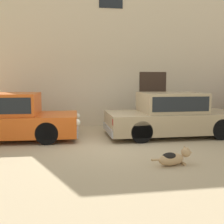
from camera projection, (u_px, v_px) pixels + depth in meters
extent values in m
plane|color=tan|center=(111.00, 145.00, 7.42)|extent=(80.00, 80.00, 0.00)
cube|color=#D15619|center=(8.00, 125.00, 8.08)|extent=(4.17, 1.90, 0.61)
cube|color=#D15619|center=(5.00, 104.00, 8.00)|extent=(1.94, 1.57, 0.64)
cube|color=black|center=(5.00, 104.00, 8.00)|extent=(1.79, 1.59, 0.45)
cube|color=#999BA0|center=(76.00, 130.00, 8.35)|extent=(0.19, 1.71, 0.20)
sphere|color=silver|center=(77.00, 116.00, 9.00)|extent=(0.20, 0.20, 0.20)
sphere|color=silver|center=(77.00, 122.00, 7.63)|extent=(0.20, 0.20, 0.20)
cylinder|color=black|center=(52.00, 124.00, 9.01)|extent=(0.64, 0.22, 0.64)
cylinder|color=black|center=(47.00, 133.00, 7.49)|extent=(0.64, 0.22, 0.64)
cube|color=tan|center=(172.00, 122.00, 8.68)|extent=(4.12, 1.86, 0.62)
cube|color=tan|center=(171.00, 102.00, 8.60)|extent=(1.90, 1.59, 0.62)
cube|color=black|center=(171.00, 102.00, 8.60)|extent=(1.75, 1.62, 0.43)
cube|color=#999BA0|center=(109.00, 129.00, 8.37)|extent=(0.13, 1.80, 0.20)
sphere|color=silver|center=(218.00, 113.00, 9.73)|extent=(0.20, 0.20, 0.20)
cube|color=red|center=(105.00, 115.00, 9.11)|extent=(0.04, 0.18, 0.18)
cube|color=red|center=(113.00, 122.00, 7.55)|extent=(0.04, 0.18, 0.18)
cylinder|color=black|center=(195.00, 121.00, 9.70)|extent=(0.64, 0.20, 0.64)
cylinder|color=black|center=(221.00, 129.00, 8.10)|extent=(0.64, 0.20, 0.64)
cylinder|color=black|center=(128.00, 123.00, 9.30)|extent=(0.64, 0.20, 0.64)
cylinder|color=black|center=(141.00, 132.00, 7.69)|extent=(0.64, 0.20, 0.64)
cube|color=beige|center=(179.00, 43.00, 14.36)|extent=(16.94, 6.96, 7.44)
cube|color=#38281E|center=(153.00, 98.00, 10.85)|extent=(1.10, 0.02, 2.10)
cylinder|color=tan|center=(180.00, 162.00, 5.83)|extent=(0.08, 0.11, 0.06)
cylinder|color=tan|center=(184.00, 164.00, 5.71)|extent=(0.08, 0.11, 0.06)
ellipsoid|color=tan|center=(171.00, 159.00, 5.66)|extent=(0.63, 0.35, 0.27)
ellipsoid|color=black|center=(169.00, 156.00, 5.64)|extent=(0.36, 0.28, 0.15)
sphere|color=tan|center=(186.00, 152.00, 5.78)|extent=(0.21, 0.21, 0.21)
cone|color=tan|center=(190.00, 152.00, 5.82)|extent=(0.14, 0.14, 0.11)
cone|color=tan|center=(184.00, 147.00, 5.83)|extent=(0.09, 0.09, 0.09)
cone|color=tan|center=(188.00, 149.00, 5.71)|extent=(0.09, 0.09, 0.09)
cylinder|color=tan|center=(156.00, 160.00, 5.52)|extent=(0.22, 0.09, 0.06)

